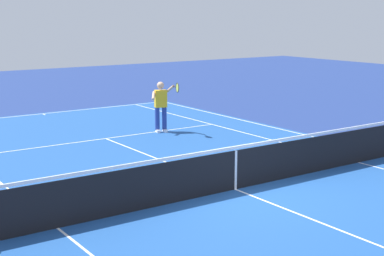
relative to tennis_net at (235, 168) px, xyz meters
name	(u,v)px	position (x,y,z in m)	size (l,w,h in m)	color
ground_plane	(235,189)	(0.00, 0.00, -0.49)	(60.00, 60.00, 0.00)	navy
court_slab	(235,189)	(0.00, 0.00, -0.49)	(24.20, 11.40, 0.00)	#1E4C93
court_line_markings	(235,189)	(0.00, 0.00, -0.49)	(23.85, 11.05, 0.01)	white
tennis_net	(235,168)	(0.00, 0.00, 0.00)	(0.10, 11.70, 1.08)	#2D2D33
tennis_player_near	(161,104)	(6.28, -1.97, 0.44)	(1.17, 0.74, 1.70)	navy
tennis_ball	(50,201)	(1.43, 3.70, -0.46)	(0.07, 0.07, 0.07)	#CCE01E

